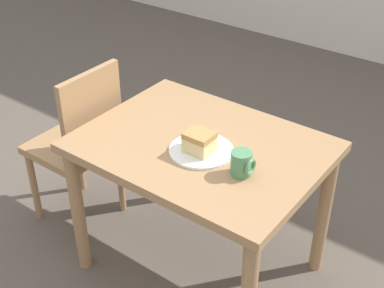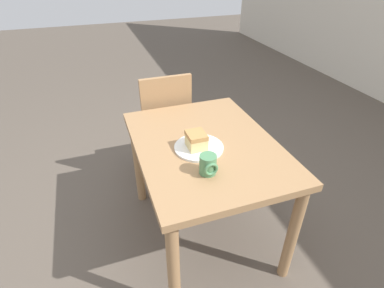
{
  "view_description": "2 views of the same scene",
  "coord_description": "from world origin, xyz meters",
  "px_view_note": "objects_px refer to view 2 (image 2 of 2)",
  "views": [
    {
      "loc": [
        1.12,
        -1.33,
        1.9
      ],
      "look_at": [
        0.05,
        0.12,
        0.73
      ],
      "focal_mm": 50.0,
      "sensor_mm": 36.0,
      "label": 1
    },
    {
      "loc": [
        1.32,
        -0.34,
        1.59
      ],
      "look_at": [
        0.07,
        0.1,
        0.73
      ],
      "focal_mm": 28.0,
      "sensor_mm": 36.0,
      "label": 2
    }
  ],
  "objects_px": {
    "chair_near_window": "(164,123)",
    "plate": "(199,147)",
    "dining_table_near": "(205,158)",
    "cake_slice": "(196,140)",
    "coffee_mug": "(208,165)"
  },
  "relations": [
    {
      "from": "dining_table_near",
      "to": "cake_slice",
      "type": "bearing_deg",
      "value": -60.15
    },
    {
      "from": "chair_near_window",
      "to": "cake_slice",
      "type": "xyz_separation_m",
      "value": [
        0.72,
        -0.0,
        0.28
      ]
    },
    {
      "from": "cake_slice",
      "to": "coffee_mug",
      "type": "height_order",
      "value": "same"
    },
    {
      "from": "dining_table_near",
      "to": "coffee_mug",
      "type": "relative_size",
      "value": 10.28
    },
    {
      "from": "chair_near_window",
      "to": "cake_slice",
      "type": "relative_size",
      "value": 8.09
    },
    {
      "from": "cake_slice",
      "to": "chair_near_window",
      "type": "bearing_deg",
      "value": 179.77
    },
    {
      "from": "chair_near_window",
      "to": "cake_slice",
      "type": "distance_m",
      "value": 0.77
    },
    {
      "from": "plate",
      "to": "cake_slice",
      "type": "bearing_deg",
      "value": -85.46
    },
    {
      "from": "dining_table_near",
      "to": "plate",
      "type": "relative_size",
      "value": 3.79
    },
    {
      "from": "coffee_mug",
      "to": "plate",
      "type": "bearing_deg",
      "value": 171.35
    },
    {
      "from": "chair_near_window",
      "to": "plate",
      "type": "bearing_deg",
      "value": 90.95
    },
    {
      "from": "chair_near_window",
      "to": "plate",
      "type": "relative_size",
      "value": 3.38
    },
    {
      "from": "plate",
      "to": "coffee_mug",
      "type": "distance_m",
      "value": 0.22
    },
    {
      "from": "dining_table_near",
      "to": "plate",
      "type": "height_order",
      "value": "plate"
    },
    {
      "from": "chair_near_window",
      "to": "plate",
      "type": "height_order",
      "value": "chair_near_window"
    }
  ]
}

